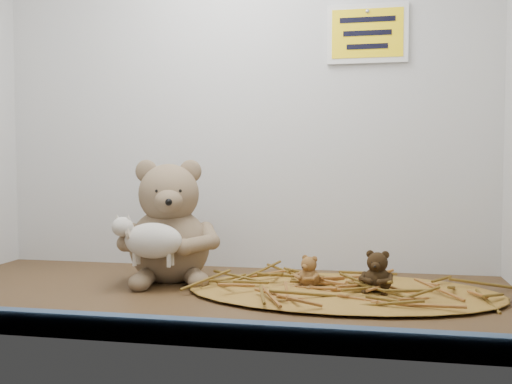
% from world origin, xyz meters
% --- Properties ---
extents(alcove_shell, '(1.20, 0.60, 0.90)m').
position_xyz_m(alcove_shell, '(0.00, 0.09, 0.45)').
color(alcove_shell, '#3B2714').
rests_on(alcove_shell, ground).
extents(front_rail, '(1.19, 0.02, 0.04)m').
position_xyz_m(front_rail, '(0.00, -0.29, 0.02)').
color(front_rail, '#334861').
rests_on(front_rail, shelf_floor).
extents(straw_bed, '(0.61, 0.35, 0.01)m').
position_xyz_m(straw_bed, '(0.26, 0.06, 0.01)').
color(straw_bed, brown).
rests_on(straw_bed, shelf_floor).
extents(main_teddy, '(0.27, 0.28, 0.26)m').
position_xyz_m(main_teddy, '(-0.12, 0.12, 0.13)').
color(main_teddy, '#806E4E').
rests_on(main_teddy, shelf_floor).
extents(toy_lamb, '(0.16, 0.09, 0.10)m').
position_xyz_m(toy_lamb, '(-0.12, 0.02, 0.10)').
color(toy_lamb, silver).
rests_on(toy_lamb, main_teddy).
extents(mini_teddy_tan, '(0.07, 0.07, 0.06)m').
position_xyz_m(mini_teddy_tan, '(0.19, 0.07, 0.04)').
color(mini_teddy_tan, olive).
rests_on(mini_teddy_tan, straw_bed).
extents(mini_teddy_brown, '(0.08, 0.08, 0.08)m').
position_xyz_m(mini_teddy_brown, '(0.32, 0.05, 0.05)').
color(mini_teddy_brown, black).
rests_on(mini_teddy_brown, straw_bed).
extents(wall_sign, '(0.16, 0.01, 0.11)m').
position_xyz_m(wall_sign, '(0.30, 0.29, 0.55)').
color(wall_sign, yellow).
rests_on(wall_sign, back_wall).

